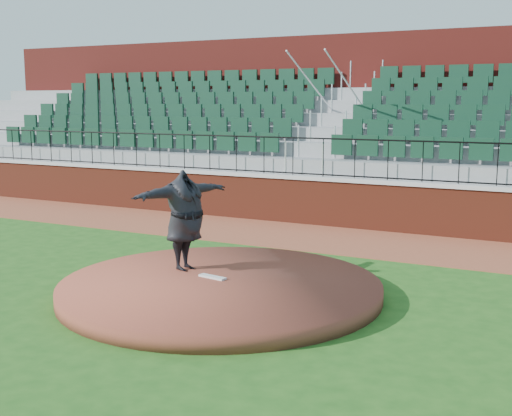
% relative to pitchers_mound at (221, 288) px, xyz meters
% --- Properties ---
extents(ground, '(90.00, 90.00, 0.00)m').
position_rel_pitchers_mound_xyz_m(ground, '(-0.07, -0.06, -0.12)').
color(ground, '#204F16').
rests_on(ground, ground).
extents(warning_track, '(34.00, 3.20, 0.01)m').
position_rel_pitchers_mound_xyz_m(warning_track, '(-0.07, 5.34, -0.12)').
color(warning_track, brown).
rests_on(warning_track, ground).
extents(field_wall, '(34.00, 0.35, 1.20)m').
position_rel_pitchers_mound_xyz_m(field_wall, '(-0.07, 6.94, 0.47)').
color(field_wall, maroon).
rests_on(field_wall, ground).
extents(wall_cap, '(34.00, 0.45, 0.10)m').
position_rel_pitchers_mound_xyz_m(wall_cap, '(-0.07, 6.94, 1.12)').
color(wall_cap, '#B7B7B7').
rests_on(wall_cap, field_wall).
extents(wall_railing, '(34.00, 0.05, 1.00)m').
position_rel_pitchers_mound_xyz_m(wall_railing, '(-0.07, 6.94, 1.67)').
color(wall_railing, black).
rests_on(wall_railing, wall_cap).
extents(seating_stands, '(34.00, 5.10, 4.60)m').
position_rel_pitchers_mound_xyz_m(seating_stands, '(-0.07, 9.66, 2.18)').
color(seating_stands, gray).
rests_on(seating_stands, ground).
extents(concourse_wall, '(34.00, 0.50, 5.50)m').
position_rel_pitchers_mound_xyz_m(concourse_wall, '(-0.07, 12.46, 2.62)').
color(concourse_wall, maroon).
rests_on(concourse_wall, ground).
extents(pitchers_mound, '(5.45, 5.45, 0.25)m').
position_rel_pitchers_mound_xyz_m(pitchers_mound, '(0.00, 0.00, 0.00)').
color(pitchers_mound, brown).
rests_on(pitchers_mound, ground).
extents(pitching_rubber, '(0.54, 0.22, 0.04)m').
position_rel_pitchers_mound_xyz_m(pitching_rubber, '(-0.23, 0.12, 0.14)').
color(pitching_rubber, silver).
rests_on(pitching_rubber, pitchers_mound).
extents(pitcher, '(1.09, 2.31, 1.82)m').
position_rel_pitchers_mound_xyz_m(pitcher, '(-0.97, 0.40, 1.03)').
color(pitcher, black).
rests_on(pitcher, pitchers_mound).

